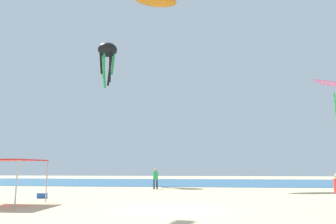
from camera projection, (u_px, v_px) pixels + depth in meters
ground at (172, 211)px, 15.45m from camera, size 110.00×110.00×0.10m
ocean_strip at (191, 182)px, 42.34m from camera, size 110.00×20.84×0.03m
canopy_tent at (7, 162)px, 17.70m from camera, size 3.14×3.24×2.37m
person_near_tent at (156, 177)px, 29.48m from camera, size 0.43×0.43×1.83m
cooler_box at (42, 195)px, 21.05m from camera, size 0.57×0.37×0.35m
kite_diamond_pink at (334, 86)px, 26.66m from camera, size 3.39×3.41×3.74m
kite_octopus_black at (107, 52)px, 41.83m from camera, size 2.99×2.99×5.72m
kite_inflatable_orange at (156, 0)px, 41.39m from camera, size 5.60×3.33×2.04m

